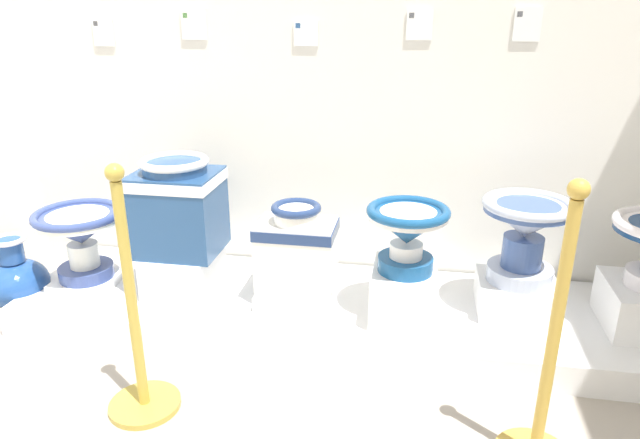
# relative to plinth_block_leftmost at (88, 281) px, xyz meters

# --- Properties ---
(display_platform) EXTENTS (3.17, 0.79, 0.14)m
(display_platform) POSITION_rel_plinth_block_leftmost_xyz_m (1.32, 0.07, -0.09)
(display_platform) COLOR white
(display_platform) RESTS_ON ground_plane
(plinth_block_leftmost) EXTENTS (0.29, 0.29, 0.04)m
(plinth_block_leftmost) POSITION_rel_plinth_block_leftmost_xyz_m (0.00, 0.00, 0.00)
(plinth_block_leftmost) COLOR white
(plinth_block_leftmost) RESTS_ON display_platform
(antique_toilet_leftmost) EXTENTS (0.43, 0.43, 0.35)m
(antique_toilet_leftmost) POSITION_rel_plinth_block_leftmost_xyz_m (-0.00, 0.00, 0.27)
(antique_toilet_leftmost) COLOR #354682
(antique_toilet_leftmost) RESTS_ON plinth_block_leftmost
(plinth_block_broad_patterned) EXTENTS (0.31, 0.36, 0.21)m
(plinth_block_broad_patterned) POSITION_rel_plinth_block_leftmost_xyz_m (0.50, 0.04, 0.08)
(plinth_block_broad_patterned) COLOR white
(plinth_block_broad_patterned) RESTS_ON display_platform
(antique_toilet_broad_patterned) EXTENTS (0.39, 0.34, 0.46)m
(antique_toilet_broad_patterned) POSITION_rel_plinth_block_leftmost_xyz_m (0.50, 0.04, 0.43)
(antique_toilet_broad_patterned) COLOR navy
(antique_toilet_broad_patterned) RESTS_ON plinth_block_broad_patterned
(plinth_block_tall_cobalt) EXTENTS (0.34, 0.37, 0.07)m
(plinth_block_tall_cobalt) POSITION_rel_plinth_block_leftmost_xyz_m (1.07, 0.05, 0.01)
(plinth_block_tall_cobalt) COLOR white
(plinth_block_tall_cobalt) RESTS_ON display_platform
(antique_toilet_tall_cobalt) EXTENTS (0.37, 0.26, 0.41)m
(antique_toilet_tall_cobalt) POSITION_rel_plinth_block_leftmost_xyz_m (1.07, 0.05, 0.25)
(antique_toilet_tall_cobalt) COLOR white
(antique_toilet_tall_cobalt) RESTS_ON plinth_block_tall_cobalt
(plinth_block_rightmost) EXTENTS (0.29, 0.39, 0.21)m
(plinth_block_rightmost) POSITION_rel_plinth_block_leftmost_xyz_m (1.58, -0.01, 0.08)
(plinth_block_rightmost) COLOR white
(plinth_block_rightmost) RESTS_ON display_platform
(antique_toilet_rightmost) EXTENTS (0.36, 0.36, 0.30)m
(antique_toilet_rightmost) POSITION_rel_plinth_block_leftmost_xyz_m (1.58, -0.01, 0.39)
(antique_toilet_rightmost) COLOR navy
(antique_toilet_rightmost) RESTS_ON plinth_block_rightmost
(plinth_block_squat_floral) EXTENTS (0.35, 0.31, 0.15)m
(plinth_block_squat_floral) POSITION_rel_plinth_block_leftmost_xyz_m (2.09, 0.10, 0.06)
(plinth_block_squat_floral) COLOR white
(plinth_block_squat_floral) RESTS_ON display_platform
(antique_toilet_squat_floral) EXTENTS (0.39, 0.39, 0.39)m
(antique_toilet_squat_floral) POSITION_rel_plinth_block_leftmost_xyz_m (2.09, 0.10, 0.39)
(antique_toilet_squat_floral) COLOR silver
(antique_toilet_squat_floral) RESTS_ON plinth_block_squat_floral
(info_placard_first) EXTENTS (0.11, 0.01, 0.14)m
(info_placard_first) POSITION_rel_plinth_block_leftmost_xyz_m (-0.02, 0.48, 1.18)
(info_placard_first) COLOR white
(info_placard_second) EXTENTS (0.13, 0.01, 0.14)m
(info_placard_second) POSITION_rel_plinth_block_leftmost_xyz_m (0.47, 0.48, 1.22)
(info_placard_second) COLOR white
(info_placard_third) EXTENTS (0.12, 0.01, 0.12)m
(info_placard_third) POSITION_rel_plinth_block_leftmost_xyz_m (1.04, 0.48, 1.18)
(info_placard_third) COLOR white
(info_placard_fourth) EXTENTS (0.12, 0.01, 0.14)m
(info_placard_fourth) POSITION_rel_plinth_block_leftmost_xyz_m (1.58, 0.48, 1.22)
(info_placard_fourth) COLOR white
(info_placard_fifth) EXTENTS (0.12, 0.01, 0.15)m
(info_placard_fifth) POSITION_rel_plinth_block_leftmost_xyz_m (2.05, 0.48, 1.22)
(info_placard_fifth) COLOR white
(decorative_vase_corner) EXTENTS (0.31, 0.31, 0.40)m
(decorative_vase_corner) POSITION_rel_plinth_block_leftmost_xyz_m (-0.35, -0.07, 0.01)
(decorative_vase_corner) COLOR white
(decorative_vase_corner) RESTS_ON ground_plane
(stanchion_post_near_left) EXTENTS (0.27, 0.27, 0.97)m
(stanchion_post_near_left) POSITION_rel_plinth_block_leftmost_xyz_m (0.62, -0.67, 0.11)
(stanchion_post_near_left) COLOR gold
(stanchion_post_near_left) RESTS_ON ground_plane
(stanchion_post_near_right) EXTENTS (0.27, 0.27, 1.00)m
(stanchion_post_near_right) POSITION_rel_plinth_block_leftmost_xyz_m (2.06, -0.70, 0.13)
(stanchion_post_near_right) COLOR gold
(stanchion_post_near_right) RESTS_ON ground_plane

